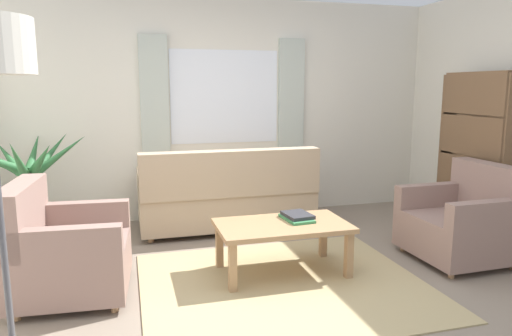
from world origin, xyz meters
TOP-DOWN VIEW (x-y plane):
  - ground_plane at (0.00, 0.00)m, footprint 6.24×6.24m
  - wall_back at (0.00, 2.26)m, footprint 5.32×0.12m
  - window_with_curtains at (0.00, 2.18)m, footprint 1.98×0.07m
  - area_rug at (0.00, 0.00)m, footprint 2.23×1.93m
  - couch at (-0.12, 1.59)m, footprint 1.90×0.82m
  - armchair_left at (-1.66, 0.27)m, footprint 0.88×0.90m
  - armchair_right at (1.77, 0.11)m, footprint 0.84×0.86m
  - coffee_table at (0.07, 0.24)m, footprint 1.10×0.64m
  - book_stack_on_table at (0.23, 0.32)m, footprint 0.25×0.35m
  - potted_plant at (-2.13, 1.65)m, footprint 1.18×1.22m
  - bookshelf at (2.35, 0.66)m, footprint 0.30×0.94m

SIDE VIEW (x-z plane):
  - ground_plane at x=0.00m, z-range 0.00..0.00m
  - area_rug at x=0.00m, z-range 0.00..0.01m
  - armchair_left at x=-1.66m, z-range -0.09..0.79m
  - armchair_right at x=1.77m, z-range -0.09..0.79m
  - couch at x=-0.12m, z-range -0.09..0.83m
  - coffee_table at x=0.07m, z-range 0.16..0.60m
  - book_stack_on_table at x=0.23m, z-range 0.44..0.49m
  - potted_plant at x=-2.13m, z-range -0.05..1.08m
  - bookshelf at x=2.35m, z-range 0.03..1.75m
  - wall_back at x=0.00m, z-range 0.00..2.60m
  - window_with_curtains at x=0.00m, z-range 0.75..2.15m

